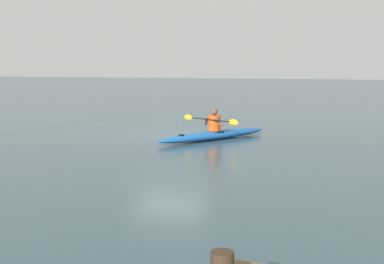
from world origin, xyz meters
TOP-DOWN VIEW (x-y plane):
  - ground_plane at (0.00, 0.00)m, footprint 160.00×160.00m
  - kayak at (-1.69, 0.41)m, footprint 2.57×4.26m
  - kayaker at (-1.68, 0.42)m, footprint 2.17×1.14m

SIDE VIEW (x-z plane):
  - ground_plane at x=0.00m, z-range 0.00..0.00m
  - kayak at x=-1.69m, z-range 0.00..0.28m
  - kayaker at x=-1.68m, z-range 0.22..0.92m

